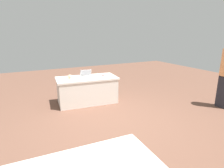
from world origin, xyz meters
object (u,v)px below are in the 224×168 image
at_px(laptop_silver, 87,76).
at_px(yarn_ball, 70,77).
at_px(table_foreground, 87,90).
at_px(scissors_red, 103,75).

xyz_separation_m(laptop_silver, yarn_ball, (0.44, -0.08, 0.01)).
height_order(table_foreground, yarn_ball, yarn_ball).
relative_size(laptop_silver, yarn_ball, 3.24).
height_order(table_foreground, scissors_red, scissors_red).
bearing_deg(yarn_ball, table_foreground, 169.55).
bearing_deg(scissors_red, yarn_ball, -39.70).
bearing_deg(laptop_silver, yarn_ball, -3.17).
distance_m(table_foreground, yarn_ball, 0.62).
xyz_separation_m(table_foreground, scissors_red, (-0.50, -0.01, 0.37)).
height_order(laptop_silver, yarn_ball, laptop_silver).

